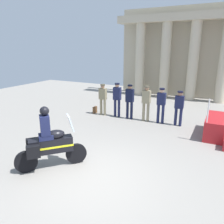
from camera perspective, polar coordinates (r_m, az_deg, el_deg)
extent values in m
plane|color=gray|center=(6.36, -6.13, -16.75)|extent=(28.42, 28.42, 0.00)
cube|color=#B6AB91|center=(16.82, 17.65, 14.35)|extent=(8.87, 0.30, 6.16)
cylinder|color=beige|center=(16.66, 7.26, 13.11)|extent=(0.66, 0.66, 5.09)
cylinder|color=beige|center=(16.12, 13.59, 12.69)|extent=(0.66, 0.66, 5.09)
cylinder|color=beige|center=(15.78, 20.24, 12.08)|extent=(0.66, 0.66, 5.09)
cylinder|color=beige|center=(15.65, 27.06, 11.29)|extent=(0.66, 0.66, 5.09)
cube|color=#BEB297|center=(16.01, 17.77, 22.41)|extent=(8.87, 0.86, 0.50)
cylinder|color=silver|center=(8.79, 23.63, 0.30)|extent=(0.05, 0.05, 0.90)
cylinder|color=#847A5B|center=(11.70, -2.83, 1.34)|extent=(0.13, 0.13, 0.86)
cylinder|color=#847A5B|center=(11.59, -1.89, 1.21)|extent=(0.13, 0.13, 0.86)
cube|color=#847A5B|center=(11.48, -2.40, 4.74)|extent=(0.38, 0.22, 0.57)
sphere|color=#997056|center=(11.40, -2.43, 6.67)|extent=(0.21, 0.21, 0.21)
cylinder|color=#4F4937|center=(11.39, -2.43, 7.06)|extent=(0.24, 0.24, 0.06)
cylinder|color=#191E42|center=(11.42, 0.81, 1.07)|extent=(0.13, 0.13, 0.89)
cylinder|color=#191E42|center=(11.33, 1.81, 0.94)|extent=(0.13, 0.13, 0.89)
cube|color=#191E42|center=(11.20, 1.33, 4.78)|extent=(0.38, 0.22, 0.64)
sphere|color=tan|center=(11.12, 1.35, 6.93)|extent=(0.21, 0.21, 0.21)
cylinder|color=black|center=(11.11, 1.35, 7.33)|extent=(0.24, 0.24, 0.06)
cylinder|color=black|center=(11.06, 4.01, 0.48)|extent=(0.13, 0.13, 0.88)
cylinder|color=black|center=(10.98, 5.06, 0.34)|extent=(0.13, 0.13, 0.88)
cube|color=black|center=(10.84, 4.62, 4.26)|extent=(0.38, 0.22, 0.63)
sphere|color=#997056|center=(10.75, 4.67, 6.45)|extent=(0.21, 0.21, 0.21)
cylinder|color=black|center=(10.74, 4.68, 6.87)|extent=(0.24, 0.24, 0.06)
cylinder|color=gray|center=(10.83, 8.17, 0.06)|extent=(0.13, 0.13, 0.90)
cylinder|color=gray|center=(10.77, 9.27, -0.09)|extent=(0.13, 0.13, 0.90)
cube|color=gray|center=(10.61, 8.90, 3.89)|extent=(0.38, 0.22, 0.61)
sphere|color=#997056|center=(10.53, 8.99, 6.07)|extent=(0.21, 0.21, 0.21)
cylinder|color=brown|center=(10.52, 9.01, 6.49)|extent=(0.24, 0.24, 0.06)
cylinder|color=#191E42|center=(10.65, 11.86, -0.43)|extent=(0.13, 0.13, 0.90)
cylinder|color=#191E42|center=(10.60, 13.00, -0.58)|extent=(0.13, 0.13, 0.90)
cube|color=#191E42|center=(10.44, 12.67, 3.33)|extent=(0.38, 0.22, 0.56)
sphere|color=tan|center=(10.36, 12.81, 5.41)|extent=(0.21, 0.21, 0.21)
cylinder|color=black|center=(10.34, 12.83, 5.84)|extent=(0.24, 0.24, 0.06)
cylinder|color=#191E42|center=(10.50, 16.14, -1.18)|extent=(0.13, 0.13, 0.83)
cylinder|color=#191E42|center=(10.46, 17.32, -1.34)|extent=(0.13, 0.13, 0.83)
cube|color=#191E42|center=(10.30, 17.05, 2.44)|extent=(0.38, 0.22, 0.57)
sphere|color=#997056|center=(10.22, 17.23, 4.56)|extent=(0.21, 0.21, 0.21)
cylinder|color=black|center=(10.20, 17.27, 5.00)|extent=(0.24, 0.24, 0.06)
cylinder|color=black|center=(7.00, -9.23, -10.56)|extent=(0.50, 0.54, 0.64)
cylinder|color=black|center=(6.91, -21.33, -11.90)|extent=(0.53, 0.57, 0.64)
cube|color=black|center=(6.75, -15.49, -8.27)|extent=(1.07, 1.13, 0.44)
ellipsoid|color=black|center=(6.63, -14.41, -5.61)|extent=(0.59, 0.60, 0.26)
cube|color=yellow|center=(6.75, -15.47, -8.43)|extent=(1.09, 1.15, 0.06)
cube|color=silver|center=(6.58, -10.70, -2.75)|extent=(0.40, 0.39, 0.47)
cube|color=black|center=(6.97, -19.82, -7.84)|extent=(0.38, 0.39, 0.36)
cube|color=black|center=(6.50, -19.70, -9.65)|extent=(0.38, 0.39, 0.36)
cube|color=#191E42|center=(6.63, -16.71, -6.10)|extent=(0.52, 0.52, 0.14)
cube|color=#191E42|center=(6.51, -16.96, -3.25)|extent=(0.44, 0.43, 0.56)
sphere|color=black|center=(6.39, -17.09, 0.24)|extent=(0.26, 0.26, 0.26)
cube|color=brown|center=(12.07, -4.44, 0.56)|extent=(0.10, 0.32, 0.36)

